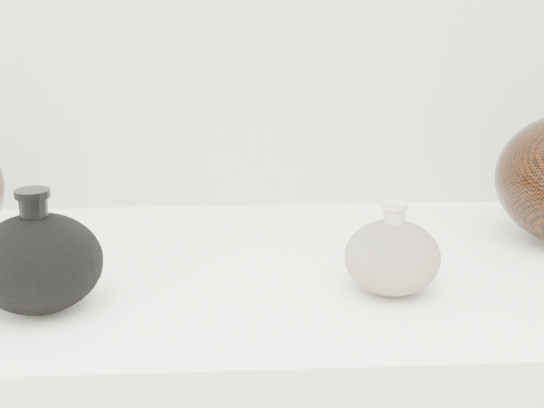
{
  "coord_description": "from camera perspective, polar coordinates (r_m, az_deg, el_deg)",
  "views": [
    {
      "loc": [
        -0.0,
        0.13,
        1.21
      ],
      "look_at": [
        0.04,
        0.92,
        0.98
      ],
      "focal_mm": 50.0,
      "sensor_mm": 36.0,
      "label": 1
    }
  ],
  "objects": [
    {
      "name": "black_gourd_vase",
      "position": [
        0.78,
        -17.17,
        -4.18
      ],
      "size": [
        0.14,
        0.14,
        0.12
      ],
      "color": "black",
      "rests_on": "display_counter"
    },
    {
      "name": "cream_gourd_vase",
      "position": [
        0.8,
        9.04,
        -3.92
      ],
      "size": [
        0.12,
        0.12,
        0.1
      ],
      "color": "beige",
      "rests_on": "display_counter"
    }
  ]
}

